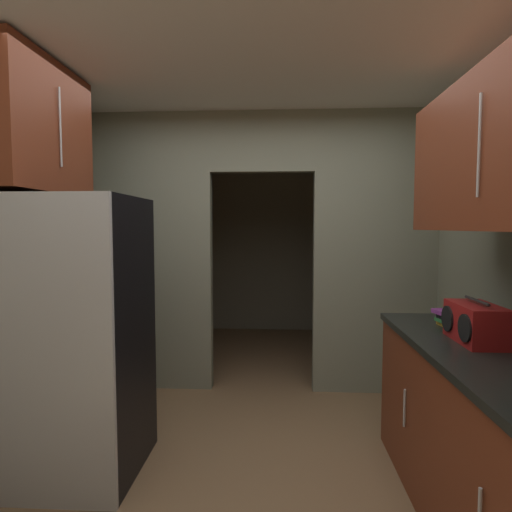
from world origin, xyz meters
name	(u,v)px	position (x,y,z in m)	size (l,w,h in m)	color
ground	(250,506)	(0.00, 0.00, 0.00)	(20.00, 20.00, 0.00)	brown
kitchen_overhead_slab	(256,55)	(0.00, 0.51, 2.60)	(3.54, 7.40, 0.06)	silver
kitchen_partition	(263,244)	(0.00, 1.70, 1.37)	(3.14, 0.12, 2.57)	gray
adjoining_room_shell	(268,245)	(0.00, 3.35, 1.28)	(3.14, 2.41, 2.57)	gray
refrigerator	(69,336)	(-1.14, 0.29, 0.85)	(0.86, 0.78, 1.71)	black
lower_cabinet_run	(508,457)	(1.22, -0.26, 0.46)	(0.70, 2.10, 0.92)	maroon
upper_cabinet_fridgeside	(32,128)	(-1.39, 0.39, 2.14)	(0.36, 0.95, 0.81)	maroon
boombox	(476,323)	(1.19, 0.05, 1.02)	(0.21, 0.37, 0.23)	maroon
book_stack	(449,318)	(1.19, 0.40, 0.97)	(0.16, 0.17, 0.10)	gold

